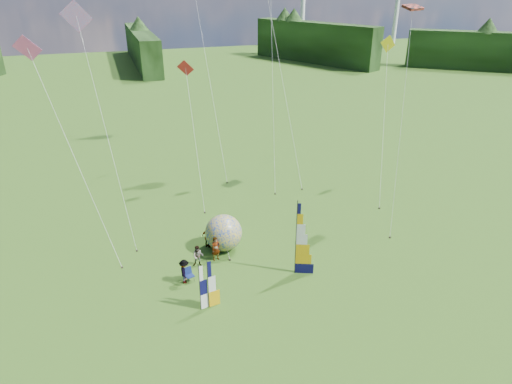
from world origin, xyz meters
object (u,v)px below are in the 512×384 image
object	(u,v)px
bol_inflatable	(224,233)
kite_whale	(279,49)
side_banner_left	(208,285)
spectator_d	(208,237)
spectator_a	(216,249)
feather_banner_main	(296,239)
side_banner_far	(200,289)
spectator_c	(184,271)
camp_chair	(190,275)
spectator_b	(198,256)

from	to	relation	value
bol_inflatable	kite_whale	bearing A→B (deg)	55.34
side_banner_left	spectator_d	xyz separation A→B (m)	(1.44, 6.56, -0.78)
spectator_a	spectator_d	bearing A→B (deg)	79.89
feather_banner_main	spectator_d	distance (m)	7.02
side_banner_far	bol_inflatable	xyz separation A→B (m)	(2.97, 6.02, -0.19)
spectator_d	side_banner_far	bearing A→B (deg)	121.35
side_banner_left	spectator_d	size ratio (longest dim) A/B	1.96
side_banner_left	spectator_d	bearing A→B (deg)	68.64
spectator_c	spectator_d	distance (m)	4.37
spectator_c	spectator_a	bearing A→B (deg)	-46.74
side_banner_left	camp_chair	size ratio (longest dim) A/B	3.41
spectator_b	camp_chair	bearing A→B (deg)	-101.99
bol_inflatable	side_banner_left	bearing A→B (deg)	-112.52
side_banner_far	spectator_b	distance (m)	4.65
spectator_a	spectator_d	size ratio (longest dim) A/B	1.08
camp_chair	spectator_b	bearing A→B (deg)	44.10
side_banner_far	spectator_a	bearing A→B (deg)	52.11
feather_banner_main	spectator_a	xyz separation A→B (m)	(-4.52, 3.15, -1.69)
kite_whale	feather_banner_main	bearing A→B (deg)	-114.57
spectator_c	bol_inflatable	bearing A→B (deg)	-41.44
feather_banner_main	spectator_d	size ratio (longest dim) A/B	3.17
side_banner_far	bol_inflatable	distance (m)	6.71
side_banner_left	bol_inflatable	distance (m)	6.45
side_banner_far	kite_whale	size ratio (longest dim) A/B	0.13
spectator_c	kite_whale	world-z (taller)	kite_whale
side_banner_left	camp_chair	bearing A→B (deg)	92.38
side_banner_far	spectator_b	world-z (taller)	side_banner_far
spectator_a	spectator_d	xyz separation A→B (m)	(-0.16, 1.79, -0.07)
feather_banner_main	spectator_c	bearing A→B (deg)	-167.47
bol_inflatable	spectator_a	bearing A→B (deg)	-126.07
side_banner_left	spectator_d	world-z (taller)	side_banner_left
feather_banner_main	spectator_a	world-z (taller)	feather_banner_main
spectator_c	kite_whale	xyz separation A→B (m)	(12.22, 15.89, 10.92)
feather_banner_main	side_banner_far	distance (m)	6.92
bol_inflatable	spectator_b	world-z (taller)	bol_inflatable
feather_banner_main	bol_inflatable	distance (m)	5.81
feather_banner_main	spectator_b	world-z (taller)	feather_banner_main
side_banner_left	spectator_c	xyz separation A→B (m)	(-0.90, 2.86, -0.76)
spectator_d	camp_chair	world-z (taller)	spectator_d
side_banner_left	spectator_a	world-z (taller)	side_banner_left
side_banner_far	spectator_b	bearing A→B (deg)	65.67
feather_banner_main	spectator_b	xyz separation A→B (m)	(-5.83, 2.84, -1.81)
spectator_b	bol_inflatable	bearing A→B (deg)	52.19
side_banner_left	spectator_c	size ratio (longest dim) A/B	1.91
side_banner_left	kite_whale	size ratio (longest dim) A/B	0.14
side_banner_left	feather_banner_main	bearing A→B (deg)	5.88
side_banner_far	camp_chair	world-z (taller)	side_banner_far
side_banner_left	spectator_c	bearing A→B (deg)	98.56
feather_banner_main	side_banner_left	size ratio (longest dim) A/B	1.61
camp_chair	bol_inflatable	bearing A→B (deg)	28.64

